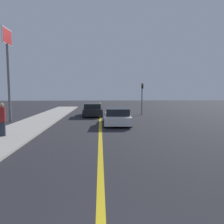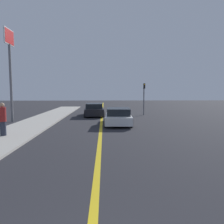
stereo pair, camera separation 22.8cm
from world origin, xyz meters
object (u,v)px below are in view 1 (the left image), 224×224
Objects in this scene: car_ahead_center at (92,110)px; pedestrian_mid_group at (2,119)px; traffic_light at (142,95)px; car_near_right_lane at (117,116)px; roadside_sign at (8,55)px.

pedestrian_mid_group is at bearing -115.52° from car_ahead_center.
pedestrian_mid_group is 14.84m from traffic_light.
car_near_right_lane is 7.38m from traffic_light.
roadside_sign reaches higher than car_near_right_lane.
traffic_light is at bearing 48.88° from pedestrian_mid_group.
roadside_sign reaches higher than pedestrian_mid_group.
roadside_sign is at bearing 171.99° from car_near_right_lane.
car_ahead_center is 11.47m from pedestrian_mid_group.
car_ahead_center is (-2.12, 5.91, 0.02)m from car_near_right_lane.
car_near_right_lane is at bearing -115.83° from traffic_light.
car_ahead_center is at bearing -173.56° from traffic_light.
car_ahead_center is 5.50m from traffic_light.
traffic_light reaches higher than car_near_right_lane.
pedestrian_mid_group is 0.53× the size of traffic_light.
car_ahead_center reaches higher than car_near_right_lane.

